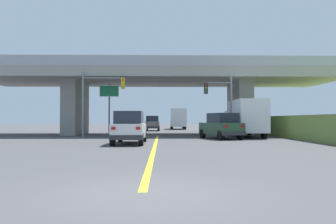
{
  "coord_description": "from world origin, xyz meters",
  "views": [
    {
      "loc": [
        0.41,
        -6.85,
        1.51
      ],
      "look_at": [
        0.9,
        20.25,
        2.14
      ],
      "focal_mm": 35.18,
      "sensor_mm": 36.0,
      "label": 1
    }
  ],
  "objects": [
    {
      "name": "suv_lead",
      "position": [
        -1.62,
        13.79,
        1.01
      ],
      "size": [
        1.9,
        4.68,
        2.02
      ],
      "color": "silver",
      "rests_on": "ground"
    },
    {
      "name": "sedan_oncoming",
      "position": [
        -0.88,
        37.94,
        1.01
      ],
      "size": [
        1.91,
        4.61,
        2.02
      ],
      "color": "slate",
      "rests_on": "ground"
    },
    {
      "name": "semi_truck_distant",
      "position": [
        2.94,
        45.09,
        1.67
      ],
      "size": [
        2.33,
        6.94,
        3.19
      ],
      "color": "silver",
      "rests_on": "ground"
    },
    {
      "name": "overpass_bridge",
      "position": [
        0.0,
        26.65,
        5.19
      ],
      "size": [
        35.25,
        9.61,
        7.17
      ],
      "color": "gray",
      "rests_on": "ground"
    },
    {
      "name": "highway_sign",
      "position": [
        -4.55,
        24.01,
        3.65
      ],
      "size": [
        1.8,
        0.17,
        4.88
      ],
      "color": "#56595E",
      "rests_on": "ground"
    },
    {
      "name": "ground",
      "position": [
        0.0,
        26.65,
        0.0
      ],
      "size": [
        160.0,
        160.0,
        0.0
      ],
      "primitive_type": "plane",
      "color": "#424244"
    },
    {
      "name": "box_truck",
      "position": [
        7.59,
        21.33,
        1.64
      ],
      "size": [
        2.33,
        6.75,
        3.14
      ],
      "color": "silver",
      "rests_on": "ground"
    },
    {
      "name": "traffic_signal_nearside",
      "position": [
        5.62,
        21.55,
        3.37
      ],
      "size": [
        2.45,
        0.36,
        5.32
      ],
      "color": "slate",
      "rests_on": "ground"
    },
    {
      "name": "traffic_signal_farside",
      "position": [
        -5.18,
        21.58,
        3.68
      ],
      "size": [
        3.7,
        0.36,
        5.64
      ],
      "color": "slate",
      "rests_on": "ground"
    },
    {
      "name": "lane_divider_stripe",
      "position": [
        0.0,
        11.99,
        0.0
      ],
      "size": [
        0.2,
        23.99,
        0.01
      ],
      "primitive_type": "cube",
      "color": "yellow",
      "rests_on": "ground"
    },
    {
      "name": "suv_crossing",
      "position": [
        5.05,
        18.86,
        1.01
      ],
      "size": [
        3.06,
        4.69,
        2.02
      ],
      "rotation": [
        0.0,
        0.0,
        0.3
      ],
      "color": "#2D4C33",
      "rests_on": "ground"
    }
  ]
}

